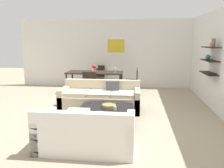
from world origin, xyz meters
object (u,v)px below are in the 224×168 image
object	(u,v)px
wine_glass_right_far	(115,69)
wine_glass_foot	(93,70)
dining_table	(95,74)
centerpiece_vase	(94,68)
coffee_table	(106,116)
candle_jar	(115,108)
wine_glass_right_near	(115,69)
wine_glass_head	(97,67)
decorative_bowl	(109,106)
sofa_beige	(101,99)
dining_chair_head	(99,75)
loveseat_white	(86,133)
dining_chair_right_far	(134,78)
dining_chair_right_near	(134,80)
dining_chair_foot	(90,83)

from	to	relation	value
wine_glass_right_far	wine_glass_foot	xyz separation A→B (m)	(-0.73, -0.47, 0.01)
dining_table	centerpiece_vase	distance (m)	0.23
coffee_table	candle_jar	distance (m)	0.34
wine_glass_right_near	coffee_table	bearing A→B (deg)	-87.64
wine_glass_head	wine_glass_foot	distance (m)	0.74
decorative_bowl	wine_glass_head	world-z (taller)	wine_glass_head
centerpiece_vase	sofa_beige	bearing A→B (deg)	-74.31
dining_chair_head	wine_glass_head	xyz separation A→B (m)	(-0.00, -0.47, 0.38)
wine_glass_right_far	dining_table	bearing A→B (deg)	-171.79
loveseat_white	candle_jar	bearing A→B (deg)	70.01
wine_glass_head	centerpiece_vase	size ratio (longest dim) A/B	0.66
coffee_table	wine_glass_right_near	world-z (taller)	wine_glass_right_near
candle_jar	dining_chair_right_far	bearing A→B (deg)	84.50
dining_chair_right_near	wine_glass_right_near	size ratio (longest dim) A/B	4.81
decorative_bowl	centerpiece_vase	xyz separation A→B (m)	(-0.94, 3.10, 0.49)
dining_chair_right_near	wine_glass_foot	bearing A→B (deg)	-172.97
centerpiece_vase	dining_chair_right_near	bearing A→B (deg)	-6.13
dining_chair_foot	wine_glass_head	world-z (taller)	wine_glass_head
candle_jar	dining_chair_head	size ratio (longest dim) A/B	0.10
sofa_beige	wine_glass_right_near	bearing A→B (deg)	85.03
dining_table	candle_jar	bearing A→B (deg)	-71.95
sofa_beige	loveseat_white	distance (m)	2.33
wine_glass_right_near	wine_glass_head	size ratio (longest dim) A/B	0.99
dining_chair_head	dining_table	bearing A→B (deg)	-90.00
wine_glass_right_near	centerpiece_vase	world-z (taller)	centerpiece_vase
coffee_table	dining_chair_foot	distance (m)	2.54
dining_chair_right_far	wine_glass_right_far	distance (m)	0.78
dining_chair_head	wine_glass_head	world-z (taller)	wine_glass_head
coffee_table	dining_chair_foot	world-z (taller)	dining_chair_foot
sofa_beige	dining_chair_right_near	size ratio (longest dim) A/B	2.45
decorative_bowl	wine_glass_right_near	bearing A→B (deg)	93.63
decorative_bowl	wine_glass_right_far	distance (m)	3.28
candle_jar	wine_glass_foot	size ratio (longest dim) A/B	0.49
dining_chair_head	centerpiece_vase	xyz separation A→B (m)	(-0.02, -0.87, 0.40)
wine_glass_right_near	dining_chair_head	bearing A→B (deg)	127.96
coffee_table	dining_chair_head	xyz separation A→B (m)	(-0.86, 4.03, 0.31)
sofa_beige	dining_chair_foot	bearing A→B (deg)	114.03
wine_glass_head	centerpiece_vase	distance (m)	0.41
centerpiece_vase	wine_glass_right_far	bearing A→B (deg)	10.87
dining_chair_right_far	dining_chair_head	bearing A→B (deg)	155.69
dining_chair_right_near	decorative_bowl	bearing A→B (deg)	-99.55
loveseat_white	dining_chair_right_far	xyz separation A→B (m)	(0.74, 4.61, 0.21)
loveseat_white	dining_chair_right_near	bearing A→B (deg)	80.11
sofa_beige	dining_table	world-z (taller)	sofa_beige
decorative_bowl	wine_glass_right_near	distance (m)	3.07
centerpiece_vase	dining_chair_head	bearing A→B (deg)	88.95
dining_chair_head	wine_glass_right_far	distance (m)	1.10
decorative_bowl	wine_glass_foot	bearing A→B (deg)	108.50
dining_chair_right_far	dining_chair_right_near	size ratio (longest dim) A/B	1.00
dining_chair_foot	dining_chair_head	xyz separation A→B (m)	(0.00, 1.67, 0.00)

